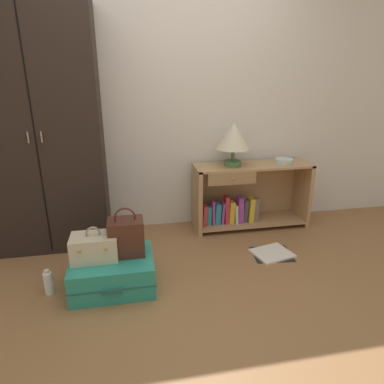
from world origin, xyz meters
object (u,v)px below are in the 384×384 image
object	(u,v)px
table_lamp	(234,137)
bowl	(284,161)
train_case	(94,247)
open_book_on_floor	(272,253)
suitcase_large	(113,272)
bottle	(48,283)
handbag	(126,237)
bookshelf	(246,196)
wardrobe	(41,132)

from	to	relation	value
table_lamp	bowl	world-z (taller)	table_lamp
table_lamp	train_case	size ratio (longest dim) A/B	1.30
bowl	open_book_on_floor	distance (m)	0.99
table_lamp	bowl	bearing A→B (deg)	-0.12
suitcase_large	train_case	size ratio (longest dim) A/B	1.85
bottle	suitcase_large	bearing A→B (deg)	0.51
table_lamp	handbag	bearing A→B (deg)	-142.90
bowl	handbag	size ratio (longest dim) A/B	0.48
bookshelf	bowl	bearing A→B (deg)	-3.23
train_case	suitcase_large	bearing A→B (deg)	-5.96
wardrobe	open_book_on_floor	size ratio (longest dim) A/B	5.55
wardrobe	open_book_on_floor	xyz separation A→B (m)	(1.93, -0.60, -1.05)
bowl	table_lamp	bearing A→B (deg)	179.88
wardrobe	bottle	distance (m)	1.27
suitcase_large	bottle	bearing A→B (deg)	-179.49
suitcase_large	handbag	distance (m)	0.29
bookshelf	bottle	size ratio (longest dim) A/B	6.10
table_lamp	open_book_on_floor	bearing A→B (deg)	-72.34
train_case	bottle	size ratio (longest dim) A/B	1.69
bookshelf	bottle	world-z (taller)	bookshelf
bookshelf	handbag	size ratio (longest dim) A/B	3.18
train_case	open_book_on_floor	xyz separation A→B (m)	(1.50, 0.21, -0.33)
bookshelf	bottle	bearing A→B (deg)	-154.28
table_lamp	train_case	bearing A→B (deg)	-147.21
handbag	bottle	size ratio (longest dim) A/B	1.92
wardrobe	suitcase_large	xyz separation A→B (m)	(0.55, -0.82, -0.93)
open_book_on_floor	handbag	bearing A→B (deg)	-172.04
open_book_on_floor	bowl	bearing A→B (deg)	61.02
bowl	suitcase_large	world-z (taller)	bowl
bowl	suitcase_large	distance (m)	2.01
wardrobe	open_book_on_floor	distance (m)	2.28
wardrobe	suitcase_large	distance (m)	1.36
bowl	bottle	world-z (taller)	bowl
bowl	handbag	world-z (taller)	bowl
bowl	bookshelf	bearing A→B (deg)	176.77
train_case	handbag	bearing A→B (deg)	7.28
bookshelf	table_lamp	size ratio (longest dim) A/B	2.77
wardrobe	train_case	distance (m)	1.17
train_case	bottle	distance (m)	0.43
open_book_on_floor	train_case	bearing A→B (deg)	-172.14
wardrobe	open_book_on_floor	world-z (taller)	wardrobe
wardrobe	open_book_on_floor	bearing A→B (deg)	-17.30
wardrobe	table_lamp	world-z (taller)	wardrobe
bookshelf	handbag	xyz separation A→B (m)	(-1.23, -0.83, 0.06)
table_lamp	bowl	xyz separation A→B (m)	(0.55, -0.00, -0.26)
bookshelf	bowl	size ratio (longest dim) A/B	6.66
wardrobe	bowl	bearing A→B (deg)	0.65
table_lamp	handbag	distance (m)	1.45
bowl	train_case	size ratio (longest dim) A/B	0.54
suitcase_large	wardrobe	bearing A→B (deg)	123.89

